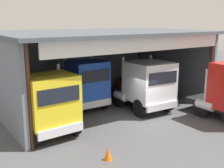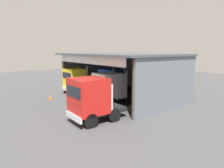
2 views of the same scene
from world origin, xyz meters
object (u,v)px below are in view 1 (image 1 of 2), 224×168
object	(u,v)px
oil_drum	(121,84)
truck_white_center_left_bay	(147,85)
truck_yellow_center_bay	(48,104)
truck_blue_center_right_bay	(85,84)
tool_cart	(126,84)
traffic_cone	(108,154)

from	to	relation	value
oil_drum	truck_white_center_left_bay	bearing A→B (deg)	-110.31
truck_yellow_center_bay	truck_white_center_left_bay	size ratio (longest dim) A/B	0.85
truck_blue_center_right_bay	truck_yellow_center_bay	bearing A→B (deg)	38.13
truck_blue_center_right_bay	tool_cart	xyz separation A→B (m)	(5.64, 2.86, -1.27)
traffic_cone	tool_cart	bearing A→B (deg)	49.65
oil_drum	traffic_cone	bearing A→B (deg)	-128.47
tool_cart	truck_yellow_center_bay	bearing A→B (deg)	-148.35
oil_drum	traffic_cone	size ratio (longest dim) A/B	1.60
truck_blue_center_right_bay	truck_white_center_left_bay	size ratio (longest dim) A/B	0.88
truck_yellow_center_bay	traffic_cone	distance (m)	4.41
truck_blue_center_right_bay	truck_white_center_left_bay	xyz separation A→B (m)	(3.22, -2.65, 0.04)
oil_drum	tool_cart	world-z (taller)	tool_cart
oil_drum	truck_blue_center_right_bay	bearing A→B (deg)	-149.04
truck_yellow_center_bay	traffic_cone	bearing A→B (deg)	103.29
truck_white_center_left_bay	tool_cart	xyz separation A→B (m)	(2.42, 5.51, -1.31)
truck_blue_center_right_bay	oil_drum	size ratio (longest dim) A/B	5.11
traffic_cone	truck_yellow_center_bay	bearing A→B (deg)	105.94
truck_yellow_center_bay	traffic_cone	world-z (taller)	truck_yellow_center_bay
truck_white_center_left_bay	oil_drum	distance (m)	6.43
truck_yellow_center_bay	oil_drum	world-z (taller)	truck_yellow_center_bay
oil_drum	tool_cart	xyz separation A→B (m)	(0.24, -0.38, 0.05)
truck_white_center_left_bay	truck_blue_center_right_bay	bearing A→B (deg)	-36.23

